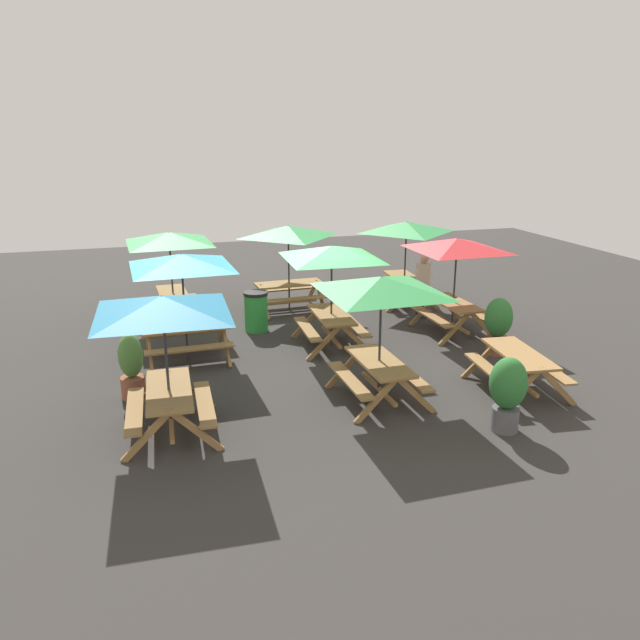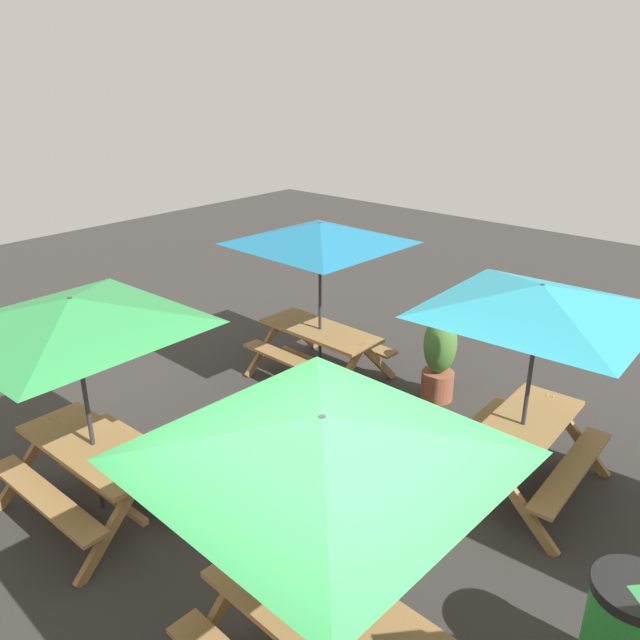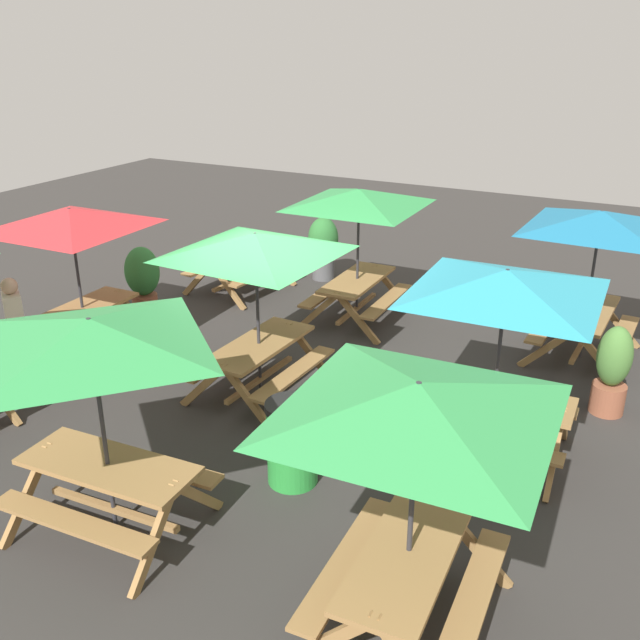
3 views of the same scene
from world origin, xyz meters
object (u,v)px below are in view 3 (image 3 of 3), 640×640
object	(u,v)px
picnic_table_0	(72,229)
potted_plant_2	(143,278)
picnic_table_3	(417,419)
picnic_table_6	(256,256)
potted_plant_0	(612,370)
person_standing	(17,333)
potted_plant_1	(323,245)
picnic_table_4	(505,296)
picnic_table_2	(599,232)
trash_bin_green	(292,442)
picnic_table_1	(359,208)
picnic_table_5	(92,350)
picnic_table_7	(239,262)

from	to	relation	value
picnic_table_0	potted_plant_2	world-z (taller)	picnic_table_0
picnic_table_3	picnic_table_6	size ratio (longest dim) A/B	1.00
picnic_table_0	potted_plant_0	bearing A→B (deg)	102.49
picnic_table_0	person_standing	xyz separation A→B (m)	(1.34, 0.16, -1.10)
picnic_table_3	potted_plant_1	bearing A→B (deg)	-150.89
picnic_table_4	picnic_table_6	xyz separation A→B (m)	(0.01, -3.21, 0.00)
picnic_table_2	trash_bin_green	bearing A→B (deg)	-23.42
picnic_table_0	potted_plant_0	xyz separation A→B (m)	(-1.79, 7.42, -1.38)
picnic_table_1	picnic_table_6	world-z (taller)	same
potted_plant_0	potted_plant_1	size ratio (longest dim) A/B	0.97
picnic_table_3	picnic_table_5	world-z (taller)	same
picnic_table_4	picnic_table_2	bearing A→B (deg)	78.60
picnic_table_2	person_standing	size ratio (longest dim) A/B	1.69
picnic_table_3	potted_plant_1	distance (m)	9.13
picnic_table_1	picnic_table_6	distance (m)	3.05
picnic_table_5	potted_plant_0	world-z (taller)	picnic_table_5
picnic_table_1	picnic_table_3	xyz separation A→B (m)	(5.97, 3.22, 0.00)
picnic_table_4	person_standing	size ratio (longest dim) A/B	1.69
picnic_table_1	picnic_table_4	bearing A→B (deg)	45.11
picnic_table_4	picnic_table_5	distance (m)	4.34
picnic_table_4	picnic_table_5	world-z (taller)	same
picnic_table_1	potted_plant_2	distance (m)	3.92
person_standing	picnic_table_5	bearing A→B (deg)	7.13
picnic_table_2	picnic_table_4	distance (m)	3.33
picnic_table_4	potted_plant_2	bearing A→B (deg)	164.98
picnic_table_7	picnic_table_5	bearing A→B (deg)	29.29
picnic_table_5	picnic_table_7	world-z (taller)	picnic_table_5
picnic_table_1	picnic_table_5	bearing A→B (deg)	0.45
picnic_table_0	picnic_table_7	size ratio (longest dim) A/B	1.46
potted_plant_0	potted_plant_2	xyz separation A→B (m)	(0.16, -7.64, 0.09)
picnic_table_2	picnic_table_6	size ratio (longest dim) A/B	1.00
picnic_table_7	potted_plant_0	bearing A→B (deg)	82.08
picnic_table_4	trash_bin_green	xyz separation A→B (m)	(1.59, -1.80, -1.49)
picnic_table_0	picnic_table_7	bearing A→B (deg)	170.56
picnic_table_6	potted_plant_0	size ratio (longest dim) A/B	2.32
trash_bin_green	picnic_table_5	bearing A→B (deg)	-37.97
picnic_table_0	picnic_table_4	bearing A→B (deg)	90.07
picnic_table_1	picnic_table_6	xyz separation A→B (m)	(3.05, -0.06, 0.00)
person_standing	picnic_table_0	bearing A→B (deg)	132.04
picnic_table_1	picnic_table_5	distance (m)	6.17
picnic_table_0	picnic_table_3	size ratio (longest dim) A/B	1.00
picnic_table_2	picnic_table_7	world-z (taller)	picnic_table_2
picnic_table_2	picnic_table_7	xyz separation A→B (m)	(-0.11, -6.33, -1.43)
potted_plant_0	picnic_table_7	bearing A→B (deg)	-104.06
potted_plant_1	picnic_table_5	bearing A→B (deg)	12.07
picnic_table_2	person_standing	bearing A→B (deg)	-52.41
picnic_table_4	picnic_table_1	bearing A→B (deg)	134.01
picnic_table_1	picnic_table_4	size ratio (longest dim) A/B	1.00
person_standing	picnic_table_1	bearing A→B (deg)	91.46
potted_plant_1	picnic_table_1	bearing A→B (deg)	41.87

